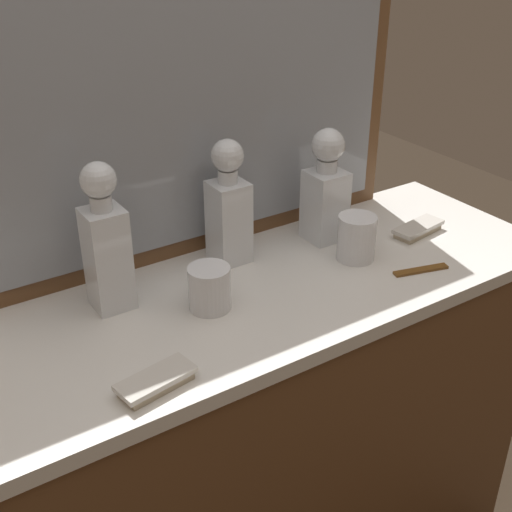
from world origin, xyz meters
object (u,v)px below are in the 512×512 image
Objects in this scene: crystal_decanter_far_right at (325,196)px; crystal_tumbler_left at (210,290)px; crystal_decanter_left at (107,251)px; crystal_decanter_far_left at (229,213)px; silver_brush_rear at (417,229)px; crystal_tumbler_far_right at (356,239)px; silver_brush_far_left at (156,381)px; tortoiseshell_comb at (421,270)px.

crystal_tumbler_left is (-0.39, -0.12, -0.07)m from crystal_decanter_far_right.
crystal_decanter_far_right reaches higher than crystal_tumbler_left.
crystal_decanter_far_left is (0.30, 0.03, -0.01)m from crystal_decanter_left.
crystal_decanter_far_left reaches higher than silver_brush_rear.
crystal_tumbler_left is at bearing -162.76° from crystal_decanter_far_right.
crystal_decanter_far_right reaches higher than silver_brush_rear.
crystal_decanter_left is 2.09× the size of silver_brush_rear.
crystal_tumbler_far_right is at bearing -12.25° from crystal_decanter_left.
crystal_decanter_left reaches higher than crystal_tumbler_left.
crystal_decanter_left is at bearing 144.24° from crystal_tumbler_left.
silver_brush_far_left is at bearing -164.22° from crystal_tumbler_far_right.
silver_brush_rear is at bearing -27.33° from crystal_decanter_far_right.
silver_brush_rear is (0.21, -0.11, -0.10)m from crystal_decanter_far_right.
crystal_decanter_far_right reaches higher than silver_brush_far_left.
crystal_tumbler_far_right is 0.71× the size of silver_brush_rear.
crystal_decanter_far_right is 0.66m from silver_brush_far_left.
crystal_decanter_left is 0.31m from silver_brush_far_left.
silver_brush_rear reaches higher than tortoiseshell_comb.
crystal_decanter_left is at bearing 167.75° from crystal_tumbler_far_right.
crystal_tumbler_left is at bearing -132.45° from crystal_decanter_far_left.
crystal_decanter_far_right is at bearing 26.02° from silver_brush_far_left.
crystal_tumbler_far_right is 0.22m from silver_brush_rear.
crystal_decanter_far_right is at bearing 88.31° from crystal_tumbler_far_right.
crystal_decanter_far_left is 2.20× the size of tortoiseshell_comb.
crystal_decanter_far_left reaches higher than crystal_tumbler_far_right.
crystal_decanter_far_right is 1.85× the size of silver_brush_rear.
crystal_tumbler_far_right is at bearing -32.00° from crystal_decanter_far_left.
crystal_decanter_left is 2.94× the size of crystal_tumbler_far_right.
tortoiseshell_comb is (0.63, -0.25, -0.12)m from crystal_decanter_left.
crystal_decanter_left is at bearing 172.17° from silver_brush_rear.
crystal_decanter_far_right is 0.14m from crystal_tumbler_far_right.
crystal_decanter_far_right is 2.99× the size of crystal_tumbler_left.
crystal_tumbler_left is 0.71× the size of tortoiseshell_comb.
crystal_tumbler_left reaches higher than tortoiseshell_comb.
silver_brush_rear is at bearing 1.19° from crystal_tumbler_left.
crystal_decanter_far_left is 1.93× the size of silver_brush_rear.
crystal_decanter_left reaches higher than crystal_decanter_far_left.
tortoiseshell_comb is (0.47, -0.13, -0.04)m from crystal_tumbler_left.
crystal_tumbler_left is (-0.14, -0.15, -0.07)m from crystal_decanter_far_left.
crystal_tumbler_far_right is 0.16m from tortoiseshell_comb.
silver_brush_far_left is (-0.80, -0.18, 0.00)m from silver_brush_rear.
crystal_tumbler_far_right is (0.25, -0.15, -0.07)m from crystal_decanter_far_left.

